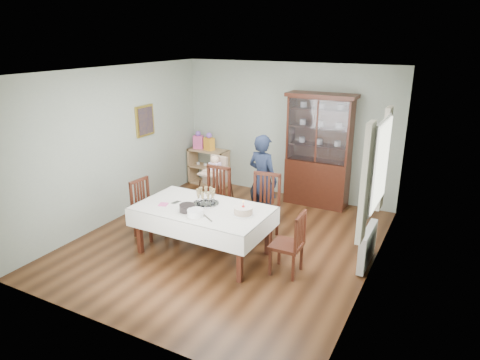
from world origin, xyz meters
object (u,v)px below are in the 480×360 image
Objects in this scene: woman at (263,179)px; high_chair at (215,190)px; chair_end_left at (149,219)px; dining_table at (203,230)px; chair_far_right at (263,220)px; champagne_tray at (206,199)px; sideboard at (209,167)px; birthday_cake at (243,211)px; china_cabinet at (319,149)px; chair_end_right at (287,255)px; gift_bag_pink at (198,141)px; chair_far_left at (214,210)px; gift_bag_orange at (209,142)px.

woman reaches higher than high_chair.
dining_table is at bearing -90.47° from chair_end_left.
chair_far_right reaches higher than champagne_tray.
sideboard is at bearing 120.28° from dining_table.
birthday_cake is (0.68, -0.09, -0.02)m from champagne_tray.
china_cabinet is at bearing 71.13° from champagne_tray.
high_chair is at bearing 11.85° from woman.
champagne_tray reaches higher than sideboard.
chair_far_right is at bearing 95.36° from birthday_cake.
dining_table is 2.24× the size of sideboard.
chair_end_right is (0.47, -2.70, -0.85)m from china_cabinet.
woman is 4.01× the size of champagne_tray.
champagne_tray is (-0.90, -2.63, -0.28)m from china_cabinet.
gift_bag_pink reaches higher than chair_end_right.
chair_far_right reaches higher than chair_end_right.
birthday_cake is (1.01, -0.85, 0.50)m from chair_far_left.
champagne_tray is at bearing 172.66° from birthday_cake.
sideboard is 2.72m from chair_end_left.
chair_far_left is 2.50m from gift_bag_pink.
dining_table is at bearing -88.08° from chair_end_right.
high_chair is (-0.98, 0.02, -0.37)m from woman.
high_chair is at bearing 115.81° from champagne_tray.
birthday_cake is at bearing 4.10° from dining_table.
sideboard is 0.97× the size of chair_end_right.
champagne_tray is at bearing 101.69° from dining_table.
gift_bag_orange is (-1.23, 1.87, 0.66)m from chair_far_left.
chair_end_left is 2.49m from chair_end_right.
chair_far_right is at bearing -40.65° from gift_bag_orange.
gift_bag_pink is at bearing -131.03° from chair_end_right.
woman is (1.91, -1.28, 0.40)m from sideboard.
high_chair is 1.61m from champagne_tray.
woman is 1.41m from champagne_tray.
chair_far_right is 3.44× the size of birthday_cake.
sideboard is 2.33× the size of gift_bag_orange.
birthday_cake is at bearing -92.55° from chair_far_right.
high_chair is at bearing -46.66° from gift_bag_pink.
gift_bag_pink is (-1.87, 2.77, 0.59)m from dining_table.
champagne_tray is at bearing -55.02° from gift_bag_pink.
champagne_tray is (0.68, -1.40, 0.41)m from high_chair.
birthday_cake is at bearing -89.22° from chair_end_right.
chair_end_left is 0.88× the size of high_chair.
sideboard is at bearing 129.80° from birthday_cake.
china_cabinet is at bearing -0.04° from gift_bag_orange.
champagne_tray is (1.60, -2.65, 0.44)m from sideboard.
chair_end_left is 3.07× the size of birthday_cake.
chair_far_right reaches higher than sideboard.
gift_bag_orange reaches higher than sideboard.
chair_end_left is (-0.79, -0.78, -0.03)m from chair_far_left.
china_cabinet reaches higher than dining_table.
champagne_tray is at bearing -58.91° from sideboard.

